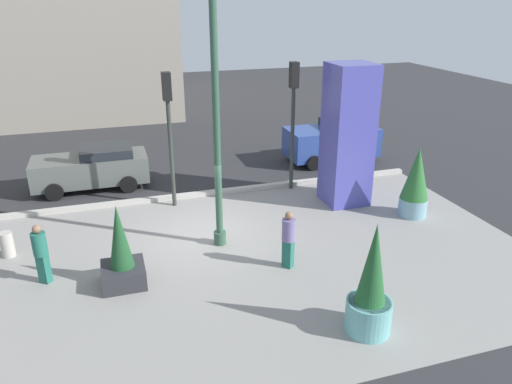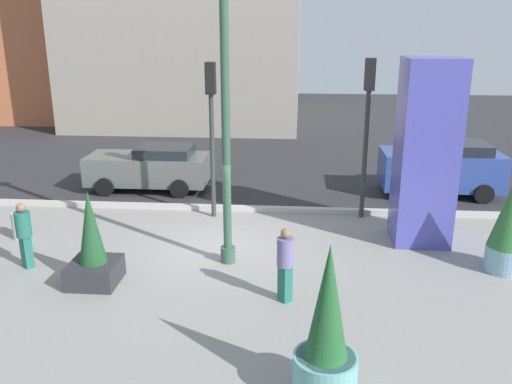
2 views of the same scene
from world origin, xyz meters
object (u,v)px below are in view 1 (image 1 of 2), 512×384
Objects in this scene: potted_plant_mid_plaza at (371,290)px; potted_plant_near_left at (121,256)px; car_passing_lane at (333,140)px; pedestrian_on_sidewalk at (289,237)px; art_pillar_blue at (348,136)px; pedestrian_by_curb at (41,251)px; lamp_post at (216,124)px; potted_plant_near_right at (416,183)px; traffic_light_corner at (169,118)px; traffic_light_far_side at (293,106)px; concrete_bollard at (7,245)px; car_far_lane at (93,168)px.

potted_plant_near_left is at bearing 144.85° from potted_plant_mid_plaza.
pedestrian_on_sidewalk is at bearing -122.75° from car_passing_lane.
art_pillar_blue is 10.21m from pedestrian_by_curb.
car_passing_lane is at bearing 43.04° from lamp_post.
traffic_light_corner reaches higher than potted_plant_near_right.
potted_plant_near_right reaches higher than pedestrian_by_curb.
potted_plant_mid_plaza is 1.11× the size of potted_plant_near_right.
pedestrian_by_curb is at bearing -153.26° from traffic_light_far_side.
traffic_light_corner is (-7.51, 3.24, 1.96)m from potted_plant_near_right.
traffic_light_far_side is at bearing 37.24° from potted_plant_near_left.
potted_plant_mid_plaza is at bearing -31.30° from pedestrian_by_curb.
lamp_post is 1.89× the size of car_passing_lane.
traffic_light_far_side is 2.87× the size of pedestrian_on_sidewalk.
art_pillar_blue is 8.62m from potted_plant_near_left.
lamp_post is at bearing -10.16° from concrete_bollard.
concrete_bollard is 0.16× the size of traffic_light_corner.
traffic_light_corner is 8.32m from car_passing_lane.
traffic_light_far_side is (1.48, 8.48, 2.14)m from potted_plant_mid_plaza.
potted_plant_near_right is at bearing -47.23° from art_pillar_blue.
potted_plant_mid_plaza is 11.95m from car_passing_lane.
potted_plant_mid_plaza reaches higher than potted_plant_near_right.
concrete_bollard is (-3.04, 2.44, -0.44)m from potted_plant_near_left.
traffic_light_far_side is 2.89× the size of pedestrian_by_curb.
pedestrian_by_curb is at bearing 160.28° from potted_plant_near_left.
lamp_post is 1.54× the size of art_pillar_blue.
potted_plant_near_left reaches higher than pedestrian_by_curb.
lamp_post is 1.59× the size of traffic_light_far_side.
potted_plant_mid_plaza reaches higher than car_far_lane.
potted_plant_near_left is (-9.50, -1.41, -0.36)m from potted_plant_near_right.
concrete_bollard is at bearing -156.24° from traffic_light_corner.
art_pillar_blue is 1.03× the size of traffic_light_far_side.
traffic_light_far_side reaches higher than potted_plant_near_left.
potted_plant_mid_plaza is at bearing -36.51° from concrete_bollard.
art_pillar_blue is 6.49× the size of concrete_bollard.
potted_plant_mid_plaza is 8.14m from pedestrian_by_curb.
car_far_lane is at bearing 135.61° from traffic_light_corner.
traffic_light_far_side reaches higher than concrete_bollard.
potted_plant_near_left is at bearing -84.62° from car_far_lane.
car_far_lane is at bearing 79.25° from pedestrian_by_curb.
traffic_light_far_side is at bearing 67.97° from pedestrian_on_sidewalk.
car_far_lane is at bearing 63.99° from concrete_bollard.
traffic_light_far_side is 1.19× the size of car_passing_lane.
car_passing_lane is at bearing 69.48° from art_pillar_blue.
potted_plant_near_right is 5.05m from traffic_light_far_side.
potted_plant_mid_plaza reaches higher than potted_plant_near_left.
pedestrian_by_curb is (-11.43, -0.72, -0.26)m from potted_plant_near_right.
potted_plant_near_left is (-7.84, -3.20, -1.62)m from art_pillar_blue.
art_pillar_blue is at bearing -25.53° from car_far_lane.
lamp_post is at bearing -179.71° from potted_plant_near_right.
lamp_post is 5.45m from art_pillar_blue.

